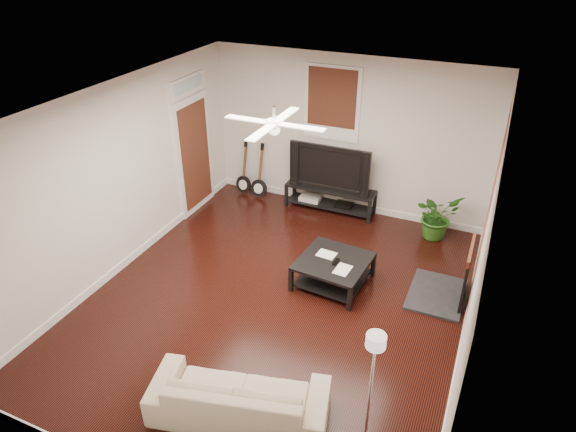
# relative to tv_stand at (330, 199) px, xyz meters

# --- Properties ---
(room) EXTENTS (5.01, 6.01, 2.81)m
(room) POSITION_rel_tv_stand_xyz_m (0.19, -2.78, 1.17)
(room) COLOR black
(room) RESTS_ON ground
(brick_accent) EXTENTS (0.02, 2.20, 2.80)m
(brick_accent) POSITION_rel_tv_stand_xyz_m (2.68, -1.78, 1.17)
(brick_accent) COLOR #9D4132
(brick_accent) RESTS_ON floor
(fireplace) EXTENTS (0.80, 1.10, 0.92)m
(fireplace) POSITION_rel_tv_stand_xyz_m (2.39, -1.78, 0.23)
(fireplace) COLOR black
(fireplace) RESTS_ON floor
(window_back) EXTENTS (1.00, 0.06, 1.30)m
(window_back) POSITION_rel_tv_stand_xyz_m (-0.11, 0.19, 1.72)
(window_back) COLOR #3A180F
(window_back) RESTS_ON wall_back
(door_left) EXTENTS (0.08, 1.00, 2.50)m
(door_left) POSITION_rel_tv_stand_xyz_m (-2.27, -0.88, 1.02)
(door_left) COLOR white
(door_left) RESTS_ON wall_left
(tv_stand) EXTENTS (1.64, 0.44, 0.46)m
(tv_stand) POSITION_rel_tv_stand_xyz_m (0.00, 0.00, 0.00)
(tv_stand) COLOR black
(tv_stand) RESTS_ON floor
(tv) EXTENTS (1.47, 0.19, 0.85)m
(tv) POSITION_rel_tv_stand_xyz_m (0.00, 0.02, 0.65)
(tv) COLOR black
(tv) RESTS_ON tv_stand
(coffee_table) EXTENTS (1.05, 1.05, 0.40)m
(coffee_table) POSITION_rel_tv_stand_xyz_m (0.79, -2.10, -0.03)
(coffee_table) COLOR black
(coffee_table) RESTS_ON floor
(sofa) EXTENTS (2.00, 1.15, 0.55)m
(sofa) POSITION_rel_tv_stand_xyz_m (0.64, -4.69, 0.05)
(sofa) COLOR #C2AB91
(sofa) RESTS_ON floor
(floor_lamp) EXTENTS (0.31, 0.31, 1.54)m
(floor_lamp) POSITION_rel_tv_stand_xyz_m (1.99, -4.59, 0.54)
(floor_lamp) COLOR silver
(floor_lamp) RESTS_ON floor
(potted_plant) EXTENTS (0.94, 0.95, 0.80)m
(potted_plant) POSITION_rel_tv_stand_xyz_m (1.93, -0.18, 0.17)
(potted_plant) COLOR #265C1A
(potted_plant) RESTS_ON floor
(guitar_left) EXTENTS (0.36, 0.28, 1.06)m
(guitar_left) POSITION_rel_tv_stand_xyz_m (-1.78, -0.03, 0.30)
(guitar_left) COLOR black
(guitar_left) RESTS_ON floor
(guitar_right) EXTENTS (0.34, 0.25, 1.06)m
(guitar_right) POSITION_rel_tv_stand_xyz_m (-1.43, -0.06, 0.30)
(guitar_right) COLOR black
(guitar_right) RESTS_ON floor
(ceiling_fan) EXTENTS (1.24, 1.24, 0.32)m
(ceiling_fan) POSITION_rel_tv_stand_xyz_m (0.19, -2.78, 2.37)
(ceiling_fan) COLOR white
(ceiling_fan) RESTS_ON ceiling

